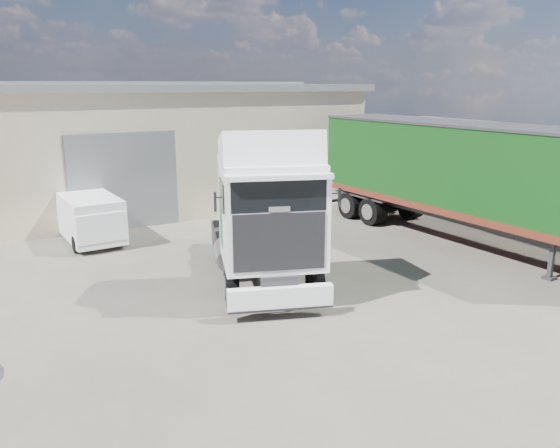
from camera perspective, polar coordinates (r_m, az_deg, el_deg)
ground at (r=13.33m, az=3.55°, el=-9.09°), size 120.00×120.00×0.00m
brick_boundary_wall at (r=24.69m, az=18.87°, el=4.19°), size 0.35×26.00×2.50m
tractor_unit at (r=14.24m, az=-1.40°, el=0.18°), size 4.36×6.73×4.30m
box_trailer at (r=19.51m, az=18.70°, el=5.32°), size 3.22×12.34×4.07m
panel_van at (r=19.98m, az=-19.36°, el=0.67°), size 1.86×4.07×1.63m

